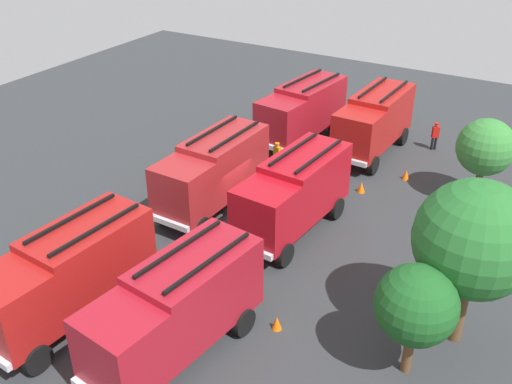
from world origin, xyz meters
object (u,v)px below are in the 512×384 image
fire_truck_0 (302,110)px  fire_truck_1 (213,170)px  firefighter_0 (277,154)px  tree_1 (474,240)px  fire_truck_4 (294,192)px  fire_truck_5 (176,308)px  tree_0 (486,147)px  traffic_cone_0 (277,323)px  fire_truck_3 (374,120)px  fire_truck_2 (68,272)px  firefighter_1 (435,135)px  traffic_cone_1 (361,187)px  tree_2 (416,305)px  traffic_cone_2 (406,175)px

fire_truck_0 → fire_truck_1: (9.83, -0.18, 0.00)m
firefighter_0 → tree_1: bearing=68.4°
fire_truck_4 → fire_truck_5: 9.47m
tree_0 → traffic_cone_0: bearing=-17.4°
fire_truck_5 → tree_1: tree_1 is taller
fire_truck_3 → traffic_cone_0: bearing=10.7°
fire_truck_2 → firefighter_1: (-22.72, 7.94, -1.15)m
fire_truck_3 → tree_0: (2.83, 6.92, 0.93)m
fire_truck_0 → traffic_cone_1: size_ratio=11.99×
tree_1 → traffic_cone_0: 7.88m
traffic_cone_0 → tree_2: bearing=95.1°
fire_truck_4 → tree_1: tree_1 is taller
fire_truck_5 → tree_2: (-3.39, 7.39, 0.78)m
fire_truck_5 → tree_0: bearing=165.2°
fire_truck_2 → fire_truck_5: same height
fire_truck_0 → firefighter_1: bearing=117.9°
fire_truck_4 → tree_2: bearing=55.7°
fire_truck_2 → traffic_cone_0: bearing=119.7°
firefighter_1 → traffic_cone_0: (19.34, -0.73, -0.72)m
tree_2 → firefighter_1: bearing=-167.4°
fire_truck_0 → tree_0: size_ratio=1.62×
tree_0 → traffic_cone_1: size_ratio=7.40×
fire_truck_1 → fire_truck_3: (-10.46, 4.74, 0.00)m
fire_truck_5 → tree_1: bearing=132.0°
fire_truck_1 → fire_truck_2: bearing=1.9°
fire_truck_1 → traffic_cone_1: size_ratio=11.73×
fire_truck_4 → traffic_cone_2: 8.80m
fire_truck_4 → tree_0: (-7.57, 7.08, 0.93)m
fire_truck_4 → traffic_cone_2: size_ratio=12.59×
fire_truck_3 → firefighter_1: 4.19m
fire_truck_5 → tree_2: bearing=121.7°
fire_truck_1 → fire_truck_4: same height
tree_0 → traffic_cone_1: tree_0 is taller
firefighter_1 → tree_0: bearing=-1.1°
firefighter_1 → traffic_cone_1: (7.50, -1.91, -0.70)m
fire_truck_0 → traffic_cone_0: 17.86m
traffic_cone_0 → traffic_cone_2: size_ratio=0.97×
fire_truck_2 → traffic_cone_0: 8.17m
traffic_cone_2 → fire_truck_4: bearing=-21.4°
fire_truck_1 → traffic_cone_2: fire_truck_1 is taller
fire_truck_2 → fire_truck_3: 20.84m
fire_truck_2 → tree_1: tree_1 is taller
fire_truck_1 → fire_truck_5: (9.41, 4.79, 0.00)m
tree_1 → tree_2: tree_1 is taller
tree_1 → tree_2: 3.11m
fire_truck_5 → firefighter_1: 22.54m
fire_truck_1 → firefighter_0: bearing=174.2°
firefighter_0 → tree_1: 15.83m
fire_truck_4 → traffic_cone_2: (-8.01, 3.14, -1.86)m
tree_1 → traffic_cone_1: 12.14m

